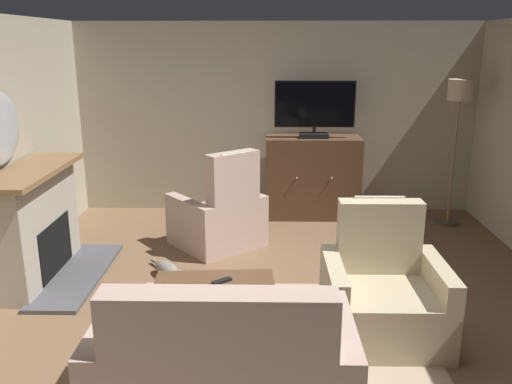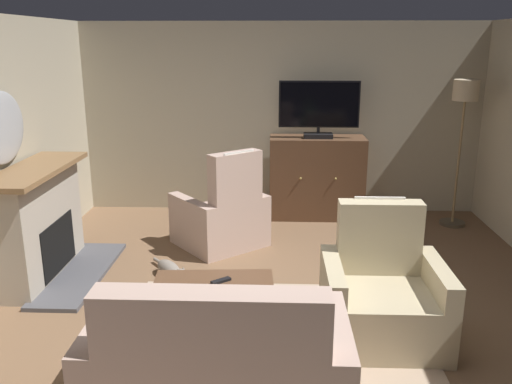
{
  "view_description": "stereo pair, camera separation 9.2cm",
  "coord_description": "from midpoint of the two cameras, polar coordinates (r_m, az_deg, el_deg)",
  "views": [
    {
      "loc": [
        -0.14,
        -3.96,
        2.3
      ],
      "look_at": [
        -0.22,
        0.4,
        1.07
      ],
      "focal_mm": 37.58,
      "sensor_mm": 36.0,
      "label": 1
    },
    {
      "loc": [
        -0.05,
        -3.96,
        2.3
      ],
      "look_at": [
        -0.22,
        0.4,
        1.07
      ],
      "focal_mm": 37.58,
      "sensor_mm": 36.0,
      "label": 2
    }
  ],
  "objects": [
    {
      "name": "ground_plane",
      "position": [
        4.59,
        3.23,
        -14.57
      ],
      "size": [
        5.96,
        7.19,
        0.04
      ],
      "primitive_type": "cube",
      "color": "brown"
    },
    {
      "name": "wall_back",
      "position": [
        7.38,
        3.01,
        7.79
      ],
      "size": [
        5.96,
        0.1,
        2.55
      ],
      "primitive_type": "cube",
      "color": "#B2A88E",
      "rests_on": "ground_plane"
    },
    {
      "name": "rug_central",
      "position": [
        4.51,
        2.36,
        -14.81
      ],
      "size": [
        2.47,
        1.83,
        0.01
      ],
      "primitive_type": "cube",
      "color": "tan",
      "rests_on": "ground_plane"
    },
    {
      "name": "fireplace",
      "position": [
        5.73,
        -21.63,
        -3.31
      ],
      "size": [
        0.87,
        1.57,
        1.12
      ],
      "color": "#4C4C51",
      "rests_on": "ground_plane"
    },
    {
      "name": "wall_mirror_oval",
      "position": [
        5.62,
        -24.97,
        6.2
      ],
      "size": [
        0.06,
        0.85,
        0.69
      ],
      "primitive_type": "ellipsoid",
      "color": "#B2B7BF"
    },
    {
      "name": "tv_cabinet",
      "position": [
        7.2,
        6.81,
        1.38
      ],
      "size": [
        1.24,
        0.55,
        1.08
      ],
      "color": "#402A1C",
      "rests_on": "ground_plane"
    },
    {
      "name": "television",
      "position": [
        6.98,
        7.1,
        8.87
      ],
      "size": [
        1.03,
        0.2,
        0.73
      ],
      "color": "black",
      "rests_on": "tv_cabinet"
    },
    {
      "name": "coffee_table",
      "position": [
        4.44,
        -3.95,
        -10.16
      ],
      "size": [
        1.01,
        0.58,
        0.41
      ],
      "color": "brown",
      "rests_on": "ground_plane"
    },
    {
      "name": "tv_remote",
      "position": [
        4.42,
        -3.15,
        -9.41
      ],
      "size": [
        0.16,
        0.14,
        0.02
      ],
      "primitive_type": "cube",
      "rotation": [
        0.0,
        0.0,
        3.8
      ],
      "color": "black",
      "rests_on": "coffee_table"
    },
    {
      "name": "sofa_floral",
      "position": [
        3.45,
        -3.17,
        -18.8
      ],
      "size": [
        1.58,
        0.87,
        1.03
      ],
      "color": "#BC9E8E",
      "rests_on": "ground_plane"
    },
    {
      "name": "armchair_in_far_corner",
      "position": [
        6.17,
        -3.15,
        -2.67
      ],
      "size": [
        1.21,
        1.2,
        1.17
      ],
      "color": "#BC9E8E",
      "rests_on": "ground_plane"
    },
    {
      "name": "armchair_by_fireplace",
      "position": [
        4.45,
        13.87,
        -10.86
      ],
      "size": [
        0.94,
        0.83,
        1.07
      ],
      "color": "tan",
      "rests_on": "ground_plane"
    },
    {
      "name": "cat",
      "position": [
        5.49,
        -8.62,
        -8.19
      ],
      "size": [
        0.45,
        0.6,
        0.18
      ],
      "color": "gray",
      "rests_on": "ground_plane"
    },
    {
      "name": "floor_lamp",
      "position": [
        7.13,
        21.56,
        7.76
      ],
      "size": [
        0.32,
        0.32,
        1.85
      ],
      "color": "#4C4233",
      "rests_on": "ground_plane"
    }
  ]
}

